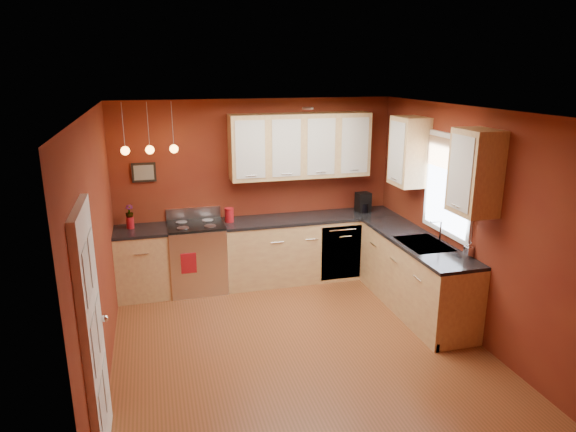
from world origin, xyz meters
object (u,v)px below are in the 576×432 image
object	(u,v)px
sink	(424,245)
soap_pump	(469,249)
coffee_maker	(363,203)
gas_range	(197,257)
red_canister	(229,215)

from	to	relation	value
sink	soap_pump	xyz separation A→B (m)	(0.25, -0.55, 0.12)
coffee_maker	soap_pump	xyz separation A→B (m)	(0.39, -2.09, -0.04)
sink	coffee_maker	bearing A→B (deg)	95.34
gas_range	red_canister	bearing A→B (deg)	4.18
gas_range	sink	bearing A→B (deg)	-29.78
sink	coffee_maker	world-z (taller)	coffee_maker
gas_range	soap_pump	world-z (taller)	soap_pump
coffee_maker	red_canister	bearing A→B (deg)	173.74
gas_range	red_canister	distance (m)	0.73
gas_range	coffee_maker	bearing A→B (deg)	1.01
red_canister	coffee_maker	bearing A→B (deg)	0.26
red_canister	coffee_maker	size ratio (longest dim) A/B	0.68
sink	red_canister	xyz separation A→B (m)	(-2.15, 1.54, 0.12)
coffee_maker	soap_pump	size ratio (longest dim) A/B	1.56
gas_range	coffee_maker	distance (m)	2.55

